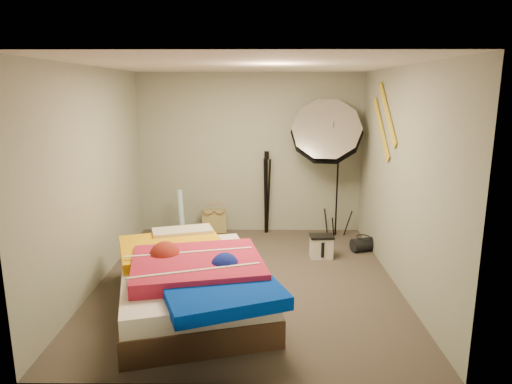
{
  "coord_description": "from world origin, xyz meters",
  "views": [
    {
      "loc": [
        0.15,
        -5.13,
        2.24
      ],
      "look_at": [
        0.1,
        0.6,
        0.95
      ],
      "focal_mm": 32.0,
      "sensor_mm": 36.0,
      "label": 1
    }
  ],
  "objects_px": {
    "duffel_bag": "(363,245)",
    "camera_tripod": "(266,187)",
    "tote_bag": "(214,221)",
    "camera_case": "(321,247)",
    "bed": "(192,280)",
    "wrapping_roll": "(181,214)",
    "photo_umbrella": "(327,134)"
  },
  "relations": [
    {
      "from": "tote_bag",
      "to": "camera_case",
      "type": "distance_m",
      "value": 1.91
    },
    {
      "from": "duffel_bag",
      "to": "camera_tripod",
      "type": "bearing_deg",
      "value": 128.33
    },
    {
      "from": "tote_bag",
      "to": "wrapping_roll",
      "type": "distance_m",
      "value": 0.57
    },
    {
      "from": "bed",
      "to": "photo_umbrella",
      "type": "distance_m",
      "value": 3.19
    },
    {
      "from": "tote_bag",
      "to": "bed",
      "type": "height_order",
      "value": "bed"
    },
    {
      "from": "wrapping_roll",
      "to": "camera_case",
      "type": "relative_size",
      "value": 2.58
    },
    {
      "from": "camera_case",
      "to": "bed",
      "type": "height_order",
      "value": "bed"
    },
    {
      "from": "camera_case",
      "to": "wrapping_roll",
      "type": "bearing_deg",
      "value": 155.43
    },
    {
      "from": "tote_bag",
      "to": "wrapping_roll",
      "type": "xyz_separation_m",
      "value": [
        -0.47,
        -0.26,
        0.19
      ]
    },
    {
      "from": "wrapping_roll",
      "to": "photo_umbrella",
      "type": "height_order",
      "value": "photo_umbrella"
    },
    {
      "from": "duffel_bag",
      "to": "bed",
      "type": "relative_size",
      "value": 0.13
    },
    {
      "from": "camera_case",
      "to": "bed",
      "type": "bearing_deg",
      "value": -139.3
    },
    {
      "from": "bed",
      "to": "camera_tripod",
      "type": "relative_size",
      "value": 1.83
    },
    {
      "from": "photo_umbrella",
      "to": "duffel_bag",
      "type": "bearing_deg",
      "value": -53.91
    },
    {
      "from": "wrapping_roll",
      "to": "duffel_bag",
      "type": "bearing_deg",
      "value": -11.86
    },
    {
      "from": "tote_bag",
      "to": "camera_case",
      "type": "bearing_deg",
      "value": -46.12
    },
    {
      "from": "camera_case",
      "to": "duffel_bag",
      "type": "height_order",
      "value": "camera_case"
    },
    {
      "from": "camera_case",
      "to": "camera_tripod",
      "type": "xyz_separation_m",
      "value": [
        -0.73,
        1.12,
        0.6
      ]
    },
    {
      "from": "duffel_bag",
      "to": "photo_umbrella",
      "type": "xyz_separation_m",
      "value": [
        -0.47,
        0.65,
        1.5
      ]
    },
    {
      "from": "duffel_bag",
      "to": "photo_umbrella",
      "type": "distance_m",
      "value": 1.7
    },
    {
      "from": "wrapping_roll",
      "to": "photo_umbrella",
      "type": "xyz_separation_m",
      "value": [
        2.19,
        0.09,
        1.22
      ]
    },
    {
      "from": "tote_bag",
      "to": "camera_case",
      "type": "height_order",
      "value": "tote_bag"
    },
    {
      "from": "tote_bag",
      "to": "duffel_bag",
      "type": "height_order",
      "value": "tote_bag"
    },
    {
      "from": "tote_bag",
      "to": "camera_tripod",
      "type": "distance_m",
      "value": 1.01
    },
    {
      "from": "camera_case",
      "to": "duffel_bag",
      "type": "xyz_separation_m",
      "value": [
        0.62,
        0.26,
        -0.05
      ]
    },
    {
      "from": "camera_case",
      "to": "camera_tripod",
      "type": "bearing_deg",
      "value": 120.49
    },
    {
      "from": "camera_case",
      "to": "camera_tripod",
      "type": "distance_m",
      "value": 1.47
    },
    {
      "from": "tote_bag",
      "to": "duffel_bag",
      "type": "xyz_separation_m",
      "value": [
        2.19,
        -0.82,
        -0.09
      ]
    },
    {
      "from": "bed",
      "to": "camera_tripod",
      "type": "distance_m",
      "value": 2.74
    },
    {
      "from": "duffel_bag",
      "to": "bed",
      "type": "bearing_deg",
      "value": -160.84
    },
    {
      "from": "wrapping_roll",
      "to": "duffel_bag",
      "type": "distance_m",
      "value": 2.73
    },
    {
      "from": "duffel_bag",
      "to": "camera_tripod",
      "type": "height_order",
      "value": "camera_tripod"
    }
  ]
}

